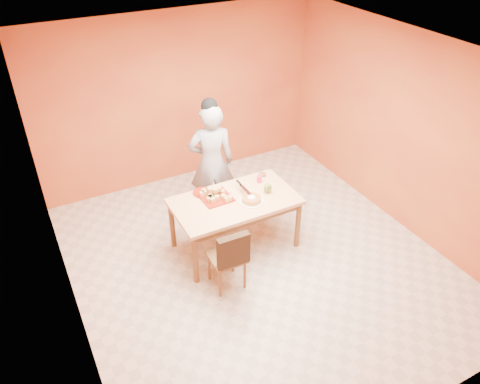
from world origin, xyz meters
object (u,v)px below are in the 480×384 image
dining_chair (227,256)px  egg_ornament (268,188)px  pastry_platter (216,197)px  red_dinner_plate (202,193)px  person (212,163)px  sponge_cake (251,199)px  magenta_glass (259,179)px  checker_tin (262,174)px  dining_table (235,206)px

dining_chair → egg_ornament: (0.88, 0.56, 0.37)m
pastry_platter → red_dinner_plate: 0.21m
person → pastry_platter: (-0.24, -0.65, -0.11)m
sponge_cake → magenta_glass: bearing=48.4°
sponge_cake → magenta_glass: (0.32, 0.36, 0.01)m
red_dinner_plate → egg_ornament: 0.85m
pastry_platter → checker_tin: checker_tin is taller
magenta_glass → dining_chair: bearing=-137.3°
pastry_platter → person: bearing=69.4°
pastry_platter → checker_tin: 0.83m
dining_chair → sponge_cake: (0.59, 0.48, 0.34)m
dining_table → magenta_glass: magenta_glass is taller
pastry_platter → egg_ornament: egg_ornament is taller
dining_chair → red_dinner_plate: dining_chair is taller
dining_chair → magenta_glass: (0.91, 0.84, 0.35)m
person → red_dinner_plate: size_ratio=6.88×
red_dinner_plate → checker_tin: 0.92m
checker_tin → magenta_glass: bearing=-134.4°
dining_chair → person: (0.47, 1.41, 0.42)m
person → sponge_cake: size_ratio=7.23×
dining_table → person: size_ratio=0.91×
dining_table → red_dinner_plate: (-0.30, 0.33, 0.10)m
pastry_platter → red_dinner_plate: bearing=119.8°
red_dinner_plate → magenta_glass: bearing=-8.1°
pastry_platter → red_dinner_plate: size_ratio=1.46×
magenta_glass → checker_tin: size_ratio=0.93×
sponge_cake → magenta_glass: magenta_glass is taller
magenta_glass → checker_tin: (0.13, 0.13, -0.03)m
red_dinner_plate → sponge_cake: bearing=-45.0°
pastry_platter → sponge_cake: sponge_cake is taller
egg_ornament → magenta_glass: bearing=66.2°
dining_table → pastry_platter: (-0.20, 0.15, 0.11)m
magenta_glass → egg_ornament: bearing=-96.0°
magenta_glass → sponge_cake: bearing=-131.6°
dining_chair → egg_ornament: size_ratio=6.26×
magenta_glass → red_dinner_plate: bearing=171.9°
dining_chair → magenta_glass: size_ratio=9.16×
pastry_platter → red_dinner_plate: (-0.11, 0.19, -0.00)m
egg_ornament → magenta_glass: 0.27m
dining_table → pastry_platter: 0.27m
person → magenta_glass: person is taller
dining_chair → egg_ornament: 1.11m
egg_ornament → magenta_glass: size_ratio=1.46×
dining_table → dining_chair: dining_chair is taller
checker_tin → pastry_platter: bearing=-166.0°
person → sponge_cake: person is taller
red_dinner_plate → checker_tin: size_ratio=2.48×
red_dinner_plate → checker_tin: (0.92, 0.02, 0.01)m
dining_table → egg_ornament: (0.46, -0.05, 0.16)m
sponge_cake → egg_ornament: 0.30m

